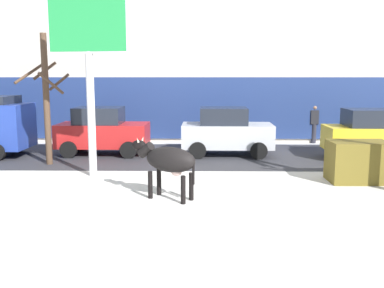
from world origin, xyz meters
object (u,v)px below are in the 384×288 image
Objects in this scene: car_red_hatchback at (102,131)px; billboard at (88,34)px; car_silver_hatchback at (226,132)px; pedestrian_near_billboard at (314,124)px; car_yellow_hatchback at (373,134)px; dumpster at (358,162)px; cow_black at (168,160)px; bare_tree_left_lot at (46,96)px.

billboard is at bearing -82.34° from car_red_hatchback.
billboard is 1.58× the size of car_silver_hatchback.
car_yellow_hatchback is at bearing -72.62° from pedestrian_near_billboard.
car_red_hatchback is at bearing 178.74° from car_silver_hatchback.
dumpster is (8.48, -4.40, -0.33)m from car_red_hatchback.
dumpster is at bearing -4.55° from billboard.
cow_black is 6.40m from bare_tree_left_lot.
bare_tree_left_lot is at bearing 137.75° from billboard.
billboard reaches higher than car_red_hatchback.
car_red_hatchback is at bearing 115.68° from cow_black.
car_red_hatchback is 9.56m from dumpster.
dumpster is at bearing 19.25° from cow_black.
cow_black is 0.41× the size of bare_tree_left_lot.
pedestrian_near_billboard is 1.02× the size of dumpster.
car_red_hatchback is 10.30m from car_yellow_hatchback.
pedestrian_near_billboard is 7.44m from dumpster.
bare_tree_left_lot is at bearing 166.28° from dumpster.
pedestrian_near_billboard is at bearing 36.52° from car_silver_hatchback.
car_silver_hatchback is 0.78× the size of bare_tree_left_lot.
pedestrian_near_billboard is at bearing 18.34° from car_red_hatchback.
bare_tree_left_lot reaches higher than car_silver_hatchback.
car_silver_hatchback is 5.62m from dumpster.
pedestrian_near_billboard is (6.04, 9.32, -0.11)m from cow_black.
car_silver_hatchback is 5.45m from car_yellow_hatchback.
car_yellow_hatchback is (9.76, 2.97, -3.39)m from billboard.
car_yellow_hatchback is at bearing 16.90° from billboard.
car_yellow_hatchback is at bearing -4.48° from car_red_hatchback.
car_yellow_hatchback is 11.89m from bare_tree_left_lot.
car_silver_hatchback reaches higher than dumpster.
car_red_hatchback is (-3.03, 6.31, -0.07)m from cow_black.
car_silver_hatchback reaches higher than pedestrian_near_billboard.
cow_black is 0.53× the size of car_red_hatchback.
car_yellow_hatchback is (10.27, -0.80, 0.00)m from car_red_hatchback.
dumpster is (3.61, -4.30, -0.33)m from car_silver_hatchback.
bare_tree_left_lot is 10.40m from dumpster.
dumpster is at bearing -94.61° from pedestrian_near_billboard.
billboard reaches higher than bare_tree_left_lot.
cow_black is 4.88m from billboard.
pedestrian_near_billboard is at bearing 25.30° from bare_tree_left_lot.
bare_tree_left_lot is (-10.54, -4.99, 1.52)m from pedestrian_near_billboard.
car_silver_hatchback reaches higher than cow_black.
cow_black is 0.53× the size of car_silver_hatchback.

